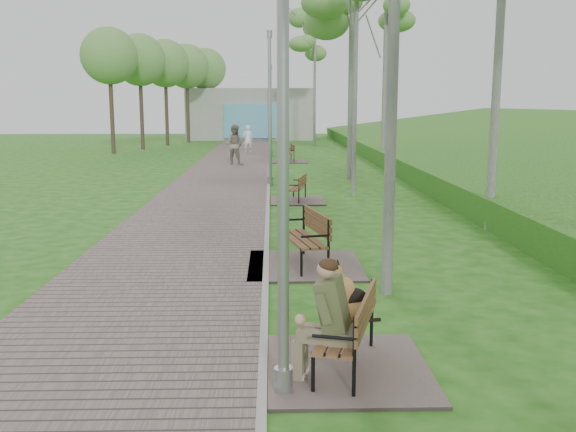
% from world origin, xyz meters
% --- Properties ---
extents(walkway, '(3.50, 67.00, 0.04)m').
position_xyz_m(walkway, '(-1.75, 21.50, 0.02)').
color(walkway, '#635450').
rests_on(walkway, ground).
extents(kerb, '(0.10, 67.00, 0.05)m').
position_xyz_m(kerb, '(0.00, 21.50, 0.03)').
color(kerb, '#999993').
rests_on(kerb, ground).
extents(building_north, '(10.00, 5.20, 4.00)m').
position_xyz_m(building_north, '(-1.50, 50.97, 1.99)').
color(building_north, '#9E9E99').
rests_on(building_north, ground).
extents(bench_main, '(1.76, 1.95, 1.53)m').
position_xyz_m(bench_main, '(0.84, 5.22, 0.43)').
color(bench_main, '#635450').
rests_on(bench_main, ground).
extents(bench_second, '(2.00, 2.22, 1.23)m').
position_xyz_m(bench_second, '(0.66, 9.79, 0.23)').
color(bench_second, '#635450').
rests_on(bench_second, ground).
extents(bench_third, '(1.59, 1.76, 0.97)m').
position_xyz_m(bench_third, '(0.84, 17.46, 0.18)').
color(bench_third, '#635450').
rests_on(bench_third, ground).
extents(bench_far, '(1.74, 1.94, 1.07)m').
position_xyz_m(bench_far, '(0.96, 30.44, 0.20)').
color(bench_far, '#635450').
rests_on(bench_far, ground).
extents(lamp_post_near, '(0.19, 0.19, 4.90)m').
position_xyz_m(lamp_post_near, '(0.21, 4.69, 2.29)').
color(lamp_post_near, '#919499').
rests_on(lamp_post_near, ground).
extents(lamp_post_second, '(0.21, 0.21, 5.33)m').
position_xyz_m(lamp_post_second, '(0.06, 21.37, 2.49)').
color(lamp_post_second, '#919499').
rests_on(lamp_post_second, ground).
extents(lamp_post_third, '(0.19, 0.19, 4.89)m').
position_xyz_m(lamp_post_third, '(0.09, 33.81, 2.28)').
color(lamp_post_third, '#919499').
rests_on(lamp_post_third, ground).
extents(lamp_post_far, '(0.22, 0.22, 5.82)m').
position_xyz_m(lamp_post_far, '(0.06, 47.56, 2.72)').
color(lamp_post_far, '#919499').
rests_on(lamp_post_far, ground).
extents(pedestrian_near, '(0.65, 0.50, 1.61)m').
position_xyz_m(pedestrian_near, '(-1.26, 36.20, 0.81)').
color(pedestrian_near, white).
rests_on(pedestrian_near, ground).
extents(pedestrian_far, '(1.11, 0.99, 1.89)m').
position_xyz_m(pedestrian_far, '(-1.62, 28.86, 0.95)').
color(pedestrian_far, gray).
rests_on(pedestrian_far, ground).
extents(birch_far_b, '(2.69, 2.69, 8.19)m').
position_xyz_m(birch_far_b, '(3.10, 23.15, 6.43)').
color(birch_far_b, silver).
rests_on(birch_far_b, ground).
extents(birch_distant_a, '(2.60, 2.60, 9.84)m').
position_xyz_m(birch_distant_a, '(3.04, 42.46, 7.72)').
color(birch_distant_a, silver).
rests_on(birch_distant_a, ground).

